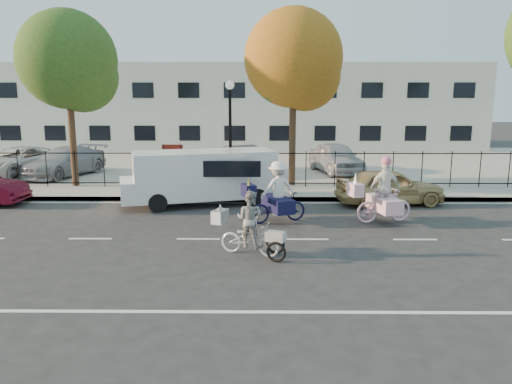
{
  "coord_description": "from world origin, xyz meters",
  "views": [
    {
      "loc": [
        1.71,
        -13.27,
        3.94
      ],
      "look_at": [
        1.58,
        1.2,
        1.1
      ],
      "focal_mm": 35.0,
      "sensor_mm": 36.0,
      "label": 1
    }
  ],
  "objects_px": {
    "bull_bike": "(277,198)",
    "lot_car_a": "(64,162)",
    "unicorn_bike": "(383,198)",
    "lamppost": "(230,115)",
    "zebra_trike": "(250,230)",
    "lot_car_b": "(18,161)",
    "pedestrian": "(156,170)",
    "white_van": "(202,175)",
    "lot_car_d": "(336,157)",
    "gold_sedan": "(390,187)",
    "lot_car_c": "(244,160)"
  },
  "relations": [
    {
      "from": "gold_sedan",
      "to": "lot_car_c",
      "type": "relative_size",
      "value": 0.95
    },
    {
      "from": "unicorn_bike",
      "to": "lot_car_d",
      "type": "height_order",
      "value": "unicorn_bike"
    },
    {
      "from": "bull_bike",
      "to": "pedestrian",
      "type": "height_order",
      "value": "bull_bike"
    },
    {
      "from": "bull_bike",
      "to": "lot_car_a",
      "type": "relative_size",
      "value": 0.46
    },
    {
      "from": "pedestrian",
      "to": "lot_car_b",
      "type": "height_order",
      "value": "pedestrian"
    },
    {
      "from": "lot_car_c",
      "to": "lot_car_d",
      "type": "bearing_deg",
      "value": -16.31
    },
    {
      "from": "lamppost",
      "to": "lot_car_a",
      "type": "relative_size",
      "value": 0.94
    },
    {
      "from": "bull_bike",
      "to": "lot_car_a",
      "type": "height_order",
      "value": "bull_bike"
    },
    {
      "from": "lamppost",
      "to": "lot_car_a",
      "type": "distance_m",
      "value": 8.94
    },
    {
      "from": "white_van",
      "to": "lot_car_d",
      "type": "bearing_deg",
      "value": 32.58
    },
    {
      "from": "lot_car_b",
      "to": "lot_car_d",
      "type": "distance_m",
      "value": 15.24
    },
    {
      "from": "lot_car_b",
      "to": "lamppost",
      "type": "bearing_deg",
      "value": 0.34
    },
    {
      "from": "lamppost",
      "to": "bull_bike",
      "type": "bearing_deg",
      "value": -70.56
    },
    {
      "from": "pedestrian",
      "to": "lot_car_a",
      "type": "bearing_deg",
      "value": -53.16
    },
    {
      "from": "lot_car_c",
      "to": "lot_car_d",
      "type": "xyz_separation_m",
      "value": [
        4.53,
        0.38,
        0.07
      ]
    },
    {
      "from": "bull_bike",
      "to": "lot_car_d",
      "type": "relative_size",
      "value": 0.49
    },
    {
      "from": "lamppost",
      "to": "gold_sedan",
      "type": "distance_m",
      "value": 6.79
    },
    {
      "from": "unicorn_bike",
      "to": "bull_bike",
      "type": "relative_size",
      "value": 1.0
    },
    {
      "from": "gold_sedan",
      "to": "lot_car_a",
      "type": "relative_size",
      "value": 0.83
    },
    {
      "from": "zebra_trike",
      "to": "bull_bike",
      "type": "relative_size",
      "value": 0.88
    },
    {
      "from": "unicorn_bike",
      "to": "lot_car_a",
      "type": "distance_m",
      "value": 15.37
    },
    {
      "from": "gold_sedan",
      "to": "lot_car_c",
      "type": "distance_m",
      "value": 8.35
    },
    {
      "from": "lamppost",
      "to": "pedestrian",
      "type": "relative_size",
      "value": 2.83
    },
    {
      "from": "unicorn_bike",
      "to": "lot_car_d",
      "type": "distance_m",
      "value": 9.28
    },
    {
      "from": "unicorn_bike",
      "to": "lamppost",
      "type": "bearing_deg",
      "value": 32.94
    },
    {
      "from": "pedestrian",
      "to": "lot_car_a",
      "type": "xyz_separation_m",
      "value": [
        -5.02,
        3.24,
        -0.09
      ]
    },
    {
      "from": "lamppost",
      "to": "unicorn_bike",
      "type": "bearing_deg",
      "value": -44.38
    },
    {
      "from": "pedestrian",
      "to": "lot_car_d",
      "type": "height_order",
      "value": "pedestrian"
    },
    {
      "from": "unicorn_bike",
      "to": "lot_car_b",
      "type": "height_order",
      "value": "unicorn_bike"
    },
    {
      "from": "white_van",
      "to": "lot_car_c",
      "type": "bearing_deg",
      "value": 62.04
    },
    {
      "from": "zebra_trike",
      "to": "bull_bike",
      "type": "xyz_separation_m",
      "value": [
        0.77,
        3.23,
        0.14
      ]
    },
    {
      "from": "zebra_trike",
      "to": "pedestrian",
      "type": "height_order",
      "value": "pedestrian"
    },
    {
      "from": "lot_car_a",
      "to": "lot_car_d",
      "type": "bearing_deg",
      "value": 24.59
    },
    {
      "from": "pedestrian",
      "to": "lot_car_d",
      "type": "xyz_separation_m",
      "value": [
        7.95,
        4.41,
        -0.03
      ]
    },
    {
      "from": "unicorn_bike",
      "to": "pedestrian",
      "type": "height_order",
      "value": "unicorn_bike"
    },
    {
      "from": "zebra_trike",
      "to": "gold_sedan",
      "type": "xyz_separation_m",
      "value": [
        4.94,
        5.83,
        0.03
      ]
    },
    {
      "from": "lot_car_a",
      "to": "bull_bike",
      "type": "bearing_deg",
      "value": -20.19
    },
    {
      "from": "zebra_trike",
      "to": "lot_car_b",
      "type": "bearing_deg",
      "value": 66.13
    },
    {
      "from": "white_van",
      "to": "gold_sedan",
      "type": "xyz_separation_m",
      "value": [
        6.81,
        -0.0,
        -0.42
      ]
    },
    {
      "from": "lot_car_d",
      "to": "gold_sedan",
      "type": "bearing_deg",
      "value": -94.25
    },
    {
      "from": "lot_car_c",
      "to": "white_van",
      "type": "bearing_deg",
      "value": -122.87
    },
    {
      "from": "lamppost",
      "to": "lot_car_c",
      "type": "xyz_separation_m",
      "value": [
        0.4,
        3.98,
        -2.29
      ]
    },
    {
      "from": "zebra_trike",
      "to": "lot_car_c",
      "type": "relative_size",
      "value": 0.47
    },
    {
      "from": "zebra_trike",
      "to": "lot_car_a",
      "type": "xyz_separation_m",
      "value": [
        -9.0,
        11.31,
        0.19
      ]
    },
    {
      "from": "zebra_trike",
      "to": "lot_car_a",
      "type": "bearing_deg",
      "value": 60.07
    },
    {
      "from": "lamppost",
      "to": "zebra_trike",
      "type": "height_order",
      "value": "lamppost"
    },
    {
      "from": "zebra_trike",
      "to": "unicorn_bike",
      "type": "xyz_separation_m",
      "value": [
        4.07,
        3.21,
        0.14
      ]
    },
    {
      "from": "unicorn_bike",
      "to": "lot_car_d",
      "type": "xyz_separation_m",
      "value": [
        -0.1,
        9.27,
        0.12
      ]
    },
    {
      "from": "unicorn_bike",
      "to": "bull_bike",
      "type": "height_order",
      "value": "unicorn_bike"
    },
    {
      "from": "bull_bike",
      "to": "white_van",
      "type": "height_order",
      "value": "white_van"
    }
  ]
}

